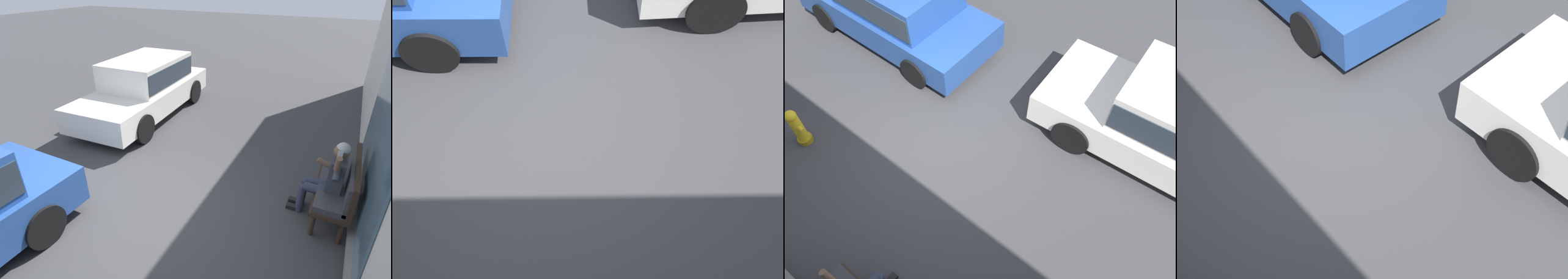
{
  "view_description": "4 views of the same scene",
  "coord_description": "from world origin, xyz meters",
  "views": [
    {
      "loc": [
        3.08,
        2.6,
        3.44
      ],
      "look_at": [
        -1.21,
        0.42,
        0.86
      ],
      "focal_mm": 28.0,
      "sensor_mm": 36.0,
      "label": 1
    },
    {
      "loc": [
        -0.5,
        2.6,
        4.59
      ],
      "look_at": [
        -0.52,
        0.65,
        0.87
      ],
      "focal_mm": 45.0,
      "sensor_mm": 36.0,
      "label": 2
    },
    {
      "loc": [
        -3.09,
        2.6,
        5.68
      ],
      "look_at": [
        -1.15,
        0.13,
        1.14
      ],
      "focal_mm": 35.0,
      "sensor_mm": 36.0,
      "label": 3
    },
    {
      "loc": [
        -4.13,
        2.6,
        5.61
      ],
      "look_at": [
        -1.32,
        0.22,
        1.15
      ],
      "focal_mm": 55.0,
      "sensor_mm": 36.0,
      "label": 4
    }
  ],
  "objects": [
    {
      "name": "ground_plane",
      "position": [
        0.0,
        0.0,
        0.0
      ],
      "size": [
        60.0,
        60.0,
        0.0
      ],
      "primitive_type": "plane",
      "color": "#38383A"
    }
  ]
}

